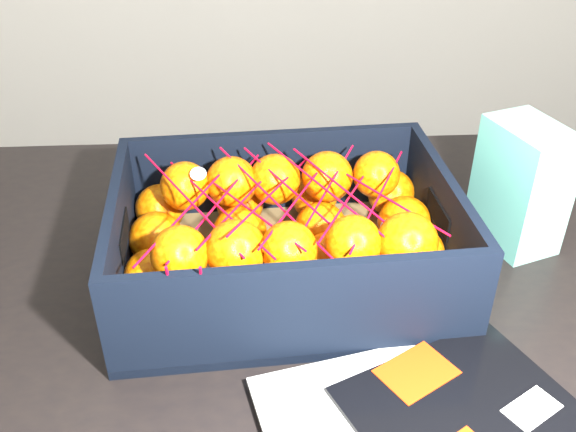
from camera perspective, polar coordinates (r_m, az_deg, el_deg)
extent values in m
cube|color=black|center=(0.83, 6.75, -6.91)|extent=(1.25, 0.87, 0.04)
cylinder|color=black|center=(1.38, -21.26, -10.74)|extent=(0.06, 0.06, 0.71)
cylinder|color=black|center=(1.51, 23.65, -7.00)|extent=(0.06, 0.06, 0.71)
cube|color=red|center=(0.69, 11.28, -13.32)|extent=(0.09, 0.08, 0.00)
cube|color=white|center=(0.69, 20.72, -15.60)|extent=(0.06, 0.05, 0.00)
cube|color=olive|center=(0.82, -0.25, -4.90)|extent=(0.41, 0.30, 0.01)
cube|color=black|center=(0.91, -1.34, 3.74)|extent=(0.41, 0.01, 0.13)
cube|color=black|center=(0.67, 1.21, -8.67)|extent=(0.41, 0.01, 0.13)
cube|color=black|center=(0.79, -14.59, -2.47)|extent=(0.01, 0.28, 0.13)
cube|color=black|center=(0.83, 13.42, -0.55)|extent=(0.01, 0.28, 0.13)
sphere|color=#E76104|center=(0.71, -11.74, -8.71)|extent=(0.07, 0.07, 0.07)
sphere|color=#E76104|center=(0.77, -11.97, -5.15)|extent=(0.06, 0.06, 0.06)
sphere|color=#E76104|center=(0.83, -11.53, -1.96)|extent=(0.07, 0.07, 0.07)
sphere|color=#E76104|center=(0.89, -11.22, 0.66)|extent=(0.07, 0.07, 0.07)
sphere|color=#E76104|center=(0.71, -3.84, -7.89)|extent=(0.07, 0.07, 0.07)
sphere|color=#E76104|center=(0.76, -3.97, -4.66)|extent=(0.06, 0.06, 0.06)
sphere|color=#E76104|center=(0.82, -4.27, -1.52)|extent=(0.07, 0.07, 0.07)
sphere|color=#E76104|center=(0.88, -4.27, 1.14)|extent=(0.06, 0.06, 0.06)
sphere|color=#E76104|center=(0.72, 5.07, -7.32)|extent=(0.07, 0.07, 0.07)
sphere|color=#E76104|center=(0.78, 3.66, -3.81)|extent=(0.07, 0.07, 0.07)
sphere|color=#E76104|center=(0.83, 2.91, -1.09)|extent=(0.07, 0.07, 0.07)
sphere|color=#E76104|center=(0.89, 2.34, 1.68)|extent=(0.06, 0.06, 0.06)
sphere|color=#E76104|center=(0.75, 12.67, -6.49)|extent=(0.07, 0.07, 0.07)
sphere|color=#E76104|center=(0.80, 11.48, -3.18)|extent=(0.06, 0.06, 0.06)
sphere|color=#E76104|center=(0.85, 10.21, -0.57)|extent=(0.07, 0.07, 0.07)
sphere|color=#E76104|center=(0.91, 9.07, 2.04)|extent=(0.07, 0.07, 0.07)
sphere|color=#E76104|center=(0.71, -9.53, -3.35)|extent=(0.06, 0.06, 0.06)
sphere|color=#E76104|center=(0.83, -9.08, 2.63)|extent=(0.06, 0.06, 0.06)
sphere|color=#E76104|center=(0.71, -4.62, -3.00)|extent=(0.07, 0.07, 0.07)
sphere|color=#E76104|center=(0.83, -5.00, 3.02)|extent=(0.07, 0.07, 0.07)
sphere|color=#E76104|center=(0.71, 0.07, -2.98)|extent=(0.06, 0.06, 0.06)
sphere|color=#E76104|center=(0.83, -1.15, 3.25)|extent=(0.07, 0.07, 0.07)
sphere|color=#E76104|center=(0.72, 5.76, -2.41)|extent=(0.06, 0.06, 0.06)
sphere|color=#E76104|center=(0.84, 3.46, 3.48)|extent=(0.07, 0.07, 0.07)
sphere|color=#E76104|center=(0.73, 10.47, -2.32)|extent=(0.07, 0.07, 0.07)
sphere|color=#E76104|center=(0.85, 7.80, 3.66)|extent=(0.06, 0.06, 0.06)
cylinder|color=red|center=(0.75, -8.66, 1.31)|extent=(0.11, 0.21, 0.02)
cylinder|color=red|center=(0.75, -6.22, 0.90)|extent=(0.11, 0.21, 0.01)
cylinder|color=red|center=(0.75, -3.80, 0.87)|extent=(0.11, 0.21, 0.02)
cylinder|color=red|center=(0.76, -1.47, 1.57)|extent=(0.11, 0.21, 0.03)
cylinder|color=red|center=(0.76, 0.87, 1.82)|extent=(0.11, 0.21, 0.03)
cylinder|color=red|center=(0.77, 3.15, 2.50)|extent=(0.11, 0.21, 0.02)
cylinder|color=red|center=(0.76, 5.72, 1.75)|extent=(0.11, 0.21, 0.02)
cylinder|color=red|center=(0.78, 7.76, 2.14)|extent=(0.11, 0.21, 0.01)
cylinder|color=red|center=(0.75, -8.65, 0.82)|extent=(0.11, 0.21, 0.01)
cylinder|color=red|center=(0.76, -6.23, 1.10)|extent=(0.11, 0.21, 0.01)
cylinder|color=red|center=(0.77, -3.88, 1.47)|extent=(0.11, 0.21, 0.02)
cylinder|color=red|center=(0.76, -1.50, 1.98)|extent=(0.11, 0.21, 0.03)
cylinder|color=red|center=(0.75, 0.95, 1.70)|extent=(0.11, 0.21, 0.01)
cylinder|color=red|center=(0.77, 3.20, 1.88)|extent=(0.11, 0.21, 0.02)
cylinder|color=red|center=(0.77, 5.51, 1.79)|extent=(0.11, 0.21, 0.02)
cylinder|color=red|center=(0.77, 8.01, 1.68)|extent=(0.11, 0.21, 0.00)
cylinder|color=red|center=(0.66, -10.29, -6.55)|extent=(0.00, 0.03, 0.09)
cylinder|color=red|center=(0.65, -7.66, -6.39)|extent=(0.01, 0.04, 0.08)
cube|color=silver|center=(0.90, 19.85, 2.56)|extent=(0.10, 0.13, 0.17)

